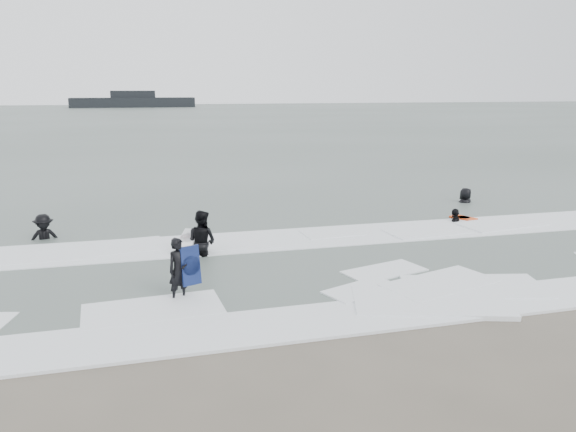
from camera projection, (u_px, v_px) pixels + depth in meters
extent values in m
plane|color=brown|center=(340.00, 309.00, 13.07)|extent=(320.00, 320.00, 0.00)
plane|color=#47544C|center=(172.00, 119.00, 88.65)|extent=(320.00, 320.00, 0.00)
imported|color=black|center=(180.00, 300.00, 13.61)|extent=(0.68, 0.60, 1.57)
imported|color=black|center=(202.00, 256.00, 17.16)|extent=(1.22, 1.20, 1.98)
imported|color=black|center=(45.00, 241.00, 18.81)|extent=(1.26, 0.88, 1.77)
imported|color=black|center=(455.00, 223.00, 21.32)|extent=(0.99, 1.01, 1.71)
imported|color=black|center=(465.00, 203.00, 24.86)|extent=(1.06, 0.88, 1.85)
cube|color=white|center=(349.00, 317.00, 12.50)|extent=(30.03, 2.32, 0.07)
cube|color=white|center=(281.00, 240.00, 18.73)|extent=(30.00, 2.60, 0.09)
cube|color=black|center=(133.00, 102.00, 140.39)|extent=(30.11, 5.38, 2.37)
cube|color=black|center=(133.00, 94.00, 139.93)|extent=(10.76, 3.23, 1.72)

